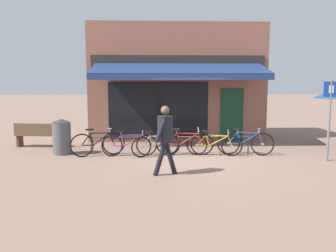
{
  "coord_description": "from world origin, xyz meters",
  "views": [
    {
      "loc": [
        -1.12,
        -9.71,
        2.17
      ],
      "look_at": [
        -0.79,
        -0.41,
        1.05
      ],
      "focal_mm": 35.0,
      "sensor_mm": 36.0,
      "label": 1
    }
  ],
  "objects": [
    {
      "name": "parking_sign",
      "position": [
        3.9,
        -0.44,
        1.46
      ],
      "size": [
        0.44,
        0.07,
        2.38
      ],
      "color": "slate",
      "rests_on": "ground_plane"
    },
    {
      "name": "bicycle_red",
      "position": [
        -0.23,
        0.48,
        0.39
      ],
      "size": [
        1.83,
        0.52,
        0.89
      ],
      "rotation": [
        0.14,
        0.0,
        -0.07
      ],
      "color": "black",
      "rests_on": "ground_plane"
    },
    {
      "name": "bicycle_black",
      "position": [
        -2.96,
        0.53,
        0.39
      ],
      "size": [
        1.66,
        0.76,
        0.88
      ],
      "rotation": [
        -0.08,
        0.0,
        0.35
      ],
      "color": "black",
      "rests_on": "ground_plane"
    },
    {
      "name": "litter_bin",
      "position": [
        -4.17,
        0.82,
        0.58
      ],
      "size": [
        0.59,
        0.59,
        1.15
      ],
      "color": "#515459",
      "rests_on": "ground_plane"
    },
    {
      "name": "bicycle_blue",
      "position": [
        1.71,
        0.49,
        0.39
      ],
      "size": [
        1.79,
        0.51,
        0.89
      ],
      "rotation": [
        -0.12,
        0.0,
        -0.19
      ],
      "color": "black",
      "rests_on": "ground_plane"
    },
    {
      "name": "bicycle_silver",
      "position": [
        -1.12,
        0.41,
        0.36
      ],
      "size": [
        1.57,
        0.73,
        0.79
      ],
      "rotation": [
        0.03,
        0.0,
        0.39
      ],
      "color": "black",
      "rests_on": "ground_plane"
    },
    {
      "name": "shop_front",
      "position": [
        -0.26,
        4.51,
        2.32
      ],
      "size": [
        7.04,
        4.68,
        4.64
      ],
      "color": "#8E5647",
      "rests_on": "ground_plane"
    },
    {
      "name": "bicycle_orange",
      "position": [
        0.7,
        0.39,
        0.36
      ],
      "size": [
        1.75,
        0.59,
        0.82
      ],
      "rotation": [
        0.11,
        0.0,
        -0.18
      ],
      "color": "black",
      "rests_on": "ground_plane"
    },
    {
      "name": "pedestrian_adult",
      "position": [
        -0.9,
        -1.77,
        1.04
      ],
      "size": [
        0.62,
        0.58,
        1.72
      ],
      "rotation": [
        0.0,
        0.0,
        3.06
      ],
      "color": "black",
      "rests_on": "ground_plane"
    },
    {
      "name": "ground_plane",
      "position": [
        0.0,
        0.0,
        0.0
      ],
      "size": [
        160.0,
        160.0,
        0.0
      ],
      "primitive_type": "plane",
      "color": "#846656"
    },
    {
      "name": "bike_rack_rail",
      "position": [
        -0.67,
        0.74,
        0.49
      ],
      "size": [
        5.21,
        0.04,
        0.57
      ],
      "color": "#47494F",
      "rests_on": "ground_plane"
    },
    {
      "name": "park_bench",
      "position": [
        -5.4,
        2.1,
        0.46
      ],
      "size": [
        1.64,
        0.65,
        0.87
      ],
      "rotation": [
        0.0,
        0.0,
        -0.13
      ],
      "color": "brown",
      "rests_on": "ground_plane"
    },
    {
      "name": "bicycle_purple",
      "position": [
        -1.98,
        0.48,
        0.36
      ],
      "size": [
        1.75,
        0.52,
        0.82
      ],
      "rotation": [
        -0.11,
        0.0,
        0.07
      ],
      "color": "black",
      "rests_on": "ground_plane"
    }
  ]
}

